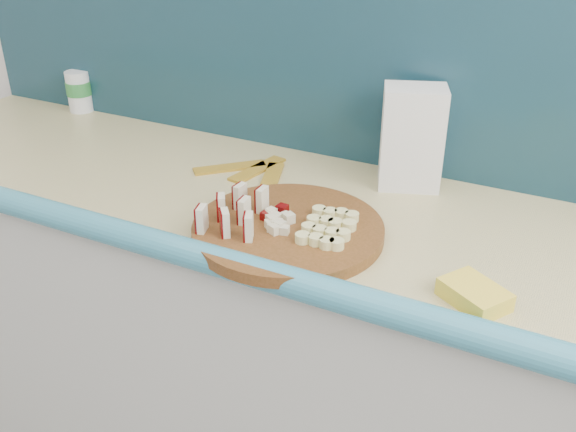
# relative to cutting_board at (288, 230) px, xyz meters

# --- Properties ---
(kitchen_counter) EXTENTS (2.20, 0.63, 0.91)m
(kitchen_counter) POSITION_rel_cutting_board_xyz_m (-0.16, 0.15, -0.47)
(kitchen_counter) COLOR beige
(kitchen_counter) RESTS_ON ground
(backsplash) EXTENTS (2.20, 0.02, 0.50)m
(backsplash) POSITION_rel_cutting_board_xyz_m (-0.16, 0.44, 0.24)
(backsplash) COLOR teal
(backsplash) RESTS_ON kitchen_counter
(cutting_board) EXTENTS (0.45, 0.45, 0.02)m
(cutting_board) POSITION_rel_cutting_board_xyz_m (0.00, 0.00, 0.00)
(cutting_board) COLOR #4D2D10
(cutting_board) RESTS_ON kitchen_counter
(apple_wedges) EXTENTS (0.12, 0.17, 0.05)m
(apple_wedges) POSITION_rel_cutting_board_xyz_m (-0.10, -0.04, 0.04)
(apple_wedges) COLOR beige
(apple_wedges) RESTS_ON cutting_board
(apple_chunks) EXTENTS (0.07, 0.06, 0.02)m
(apple_chunks) POSITION_rel_cutting_board_xyz_m (-0.02, -0.00, 0.02)
(apple_chunks) COLOR beige
(apple_chunks) RESTS_ON cutting_board
(banana_slices) EXTENTS (0.12, 0.16, 0.02)m
(banana_slices) POSITION_rel_cutting_board_xyz_m (0.08, 0.01, 0.02)
(banana_slices) COLOR #E7DF8D
(banana_slices) RESTS_ON cutting_board
(flour_bag) EXTENTS (0.17, 0.14, 0.24)m
(flour_bag) POSITION_rel_cutting_board_xyz_m (0.15, 0.35, 0.11)
(flour_bag) COLOR white
(flour_bag) RESTS_ON kitchen_counter
(canister) EXTENTS (0.08, 0.08, 0.13)m
(canister) POSITION_rel_cutting_board_xyz_m (-0.94, 0.41, 0.05)
(canister) COLOR white
(canister) RESTS_ON kitchen_counter
(sponge) EXTENTS (0.14, 0.13, 0.03)m
(sponge) POSITION_rel_cutting_board_xyz_m (0.39, -0.06, 0.00)
(sponge) COLOR #FFE743
(sponge) RESTS_ON kitchen_counter
(banana_peel) EXTENTS (0.25, 0.22, 0.01)m
(banana_peel) POSITION_rel_cutting_board_xyz_m (-0.22, 0.24, -0.01)
(banana_peel) COLOR gold
(banana_peel) RESTS_ON kitchen_counter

